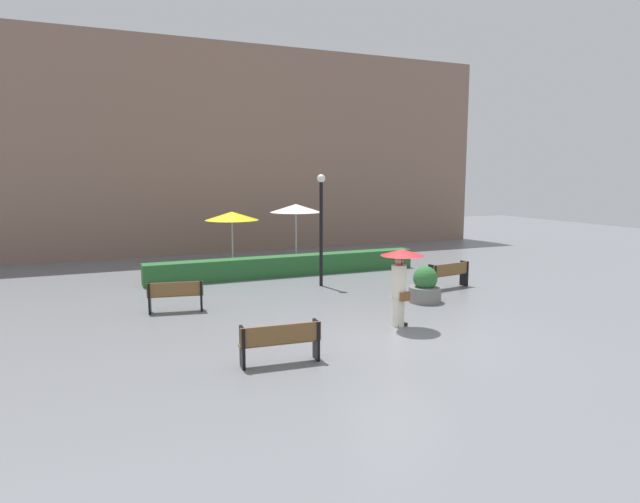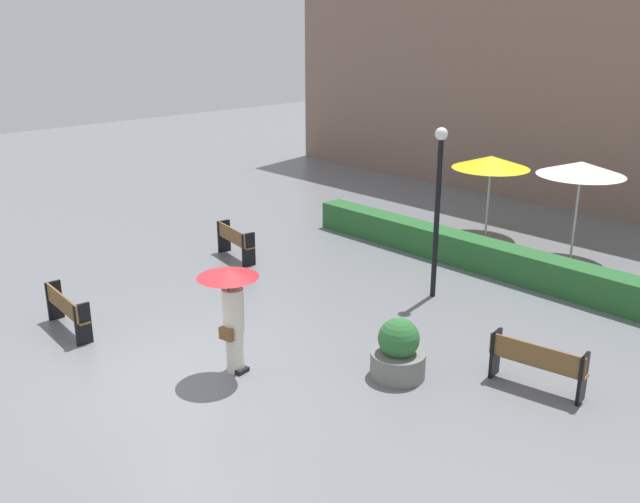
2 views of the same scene
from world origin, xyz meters
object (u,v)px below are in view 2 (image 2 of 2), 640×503
object	(u,v)px
bench_near_left	(66,308)
planter_pot	(398,352)
lamp_post	(438,195)
pedestrian_with_umbrella	(231,302)
bench_far_left	(235,240)
patio_umbrella_white	(581,169)
patio_umbrella_yellow	(491,162)
bench_far_right	(537,362)

from	to	relation	value
bench_near_left	planter_pot	world-z (taller)	planter_pot
lamp_post	pedestrian_with_umbrella	bearing A→B (deg)	-92.12
bench_far_left	lamp_post	world-z (taller)	lamp_post
planter_pot	patio_umbrella_white	world-z (taller)	patio_umbrella_white
pedestrian_with_umbrella	patio_umbrella_yellow	distance (m)	10.57
lamp_post	patio_umbrella_yellow	xyz separation A→B (m)	(-1.90, 4.90, -0.21)
planter_pot	patio_umbrella_white	distance (m)	8.52
bench_near_left	patio_umbrella_white	bearing A→B (deg)	67.81
bench_far_right	patio_umbrella_white	bearing A→B (deg)	113.51
bench_far_left	lamp_post	distance (m)	5.80
bench_near_left	patio_umbrella_white	world-z (taller)	patio_umbrella_white
pedestrian_with_umbrella	lamp_post	world-z (taller)	lamp_post
bench_near_left	lamp_post	world-z (taller)	lamp_post
bench_far_right	planter_pot	xyz separation A→B (m)	(-1.91, -1.38, -0.05)
lamp_post	patio_umbrella_white	size ratio (longest dim) A/B	1.49
patio_umbrella_white	lamp_post	bearing A→B (deg)	-100.40
bench_far_right	planter_pot	world-z (taller)	planter_pot
planter_pot	patio_umbrella_yellow	size ratio (longest dim) A/B	0.47
bench_far_left	planter_pot	distance (m)	7.35
planter_pot	patio_umbrella_white	bearing A→B (deg)	97.37
patio_umbrella_yellow	pedestrian_with_umbrella	bearing A→B (deg)	-80.76
bench_near_left	patio_umbrella_white	size ratio (longest dim) A/B	0.65
bench_far_right	patio_umbrella_white	size ratio (longest dim) A/B	0.65
lamp_post	patio_umbrella_white	bearing A→B (deg)	79.60
pedestrian_with_umbrella	bench_far_right	bearing A→B (deg)	39.97
bench_near_left	bench_far_right	xyz separation A→B (m)	(7.74, 4.83, 0.01)
bench_near_left	patio_umbrella_yellow	world-z (taller)	patio_umbrella_yellow
bench_far_right	bench_far_left	distance (m)	9.07
pedestrian_with_umbrella	patio_umbrella_white	size ratio (longest dim) A/B	0.77
bench_far_right	patio_umbrella_yellow	distance (m)	9.20
bench_far_left	planter_pot	xyz separation A→B (m)	(7.15, -1.74, -0.05)
bench_near_left	pedestrian_with_umbrella	size ratio (longest dim) A/B	0.85
pedestrian_with_umbrella	patio_umbrella_yellow	bearing A→B (deg)	99.24
bench_far_right	lamp_post	size ratio (longest dim) A/B	0.43
planter_pot	bench_far_right	bearing A→B (deg)	35.72
pedestrian_with_umbrella	patio_umbrella_white	world-z (taller)	patio_umbrella_white
bench_far_left	patio_umbrella_white	bearing A→B (deg)	46.85
bench_near_left	planter_pot	bearing A→B (deg)	30.66
planter_pot	lamp_post	bearing A→B (deg)	119.13
bench_near_left	planter_pot	size ratio (longest dim) A/B	1.53
patio_umbrella_yellow	patio_umbrella_white	size ratio (longest dim) A/B	0.90
planter_pot	patio_umbrella_yellow	world-z (taller)	patio_umbrella_yellow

